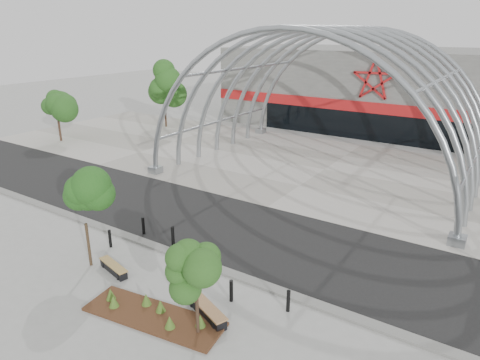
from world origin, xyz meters
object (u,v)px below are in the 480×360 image
at_px(street_tree_1, 196,269).
at_px(bench_0, 114,268).
at_px(bench_1, 206,311).
at_px(bollard_2, 173,236).
at_px(street_tree_0, 83,206).

height_order(street_tree_1, bench_0, street_tree_1).
relative_size(bench_1, bollard_2, 2.27).
bearing_deg(street_tree_1, bollard_2, 138.99).
relative_size(street_tree_0, street_tree_1, 1.11).
bearing_deg(bollard_2, bench_0, -98.98).
relative_size(street_tree_1, bench_1, 1.59).
bearing_deg(bollard_2, bench_1, -36.25).
bearing_deg(street_tree_0, bollard_2, 62.02).
distance_m(street_tree_1, bollard_2, 7.00).
height_order(bench_0, bollard_2, bollard_2).
relative_size(bench_0, bollard_2, 1.92).
bearing_deg(street_tree_1, bench_1, 111.11).
relative_size(street_tree_0, bench_0, 2.09).
bearing_deg(bench_1, bollard_2, 143.75).
relative_size(street_tree_1, bollard_2, 3.61).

